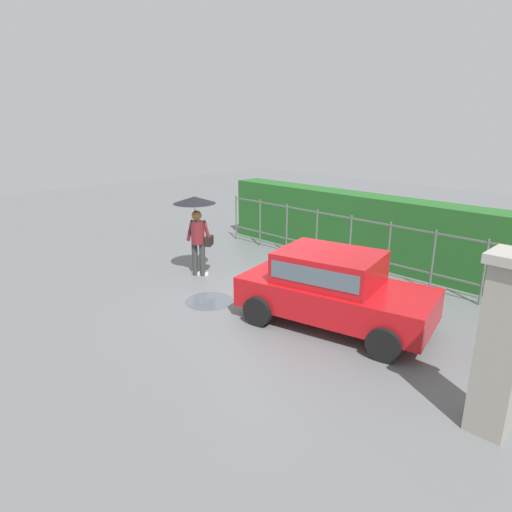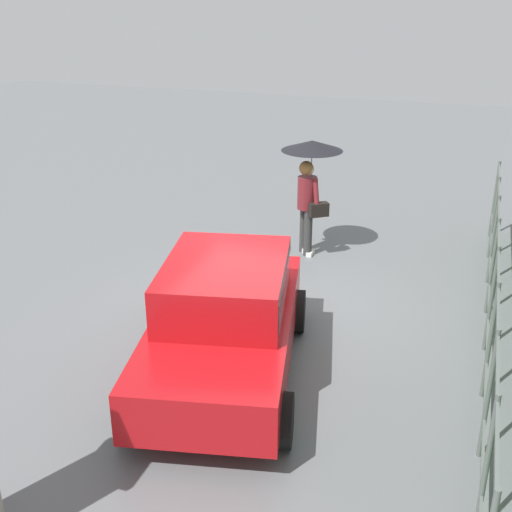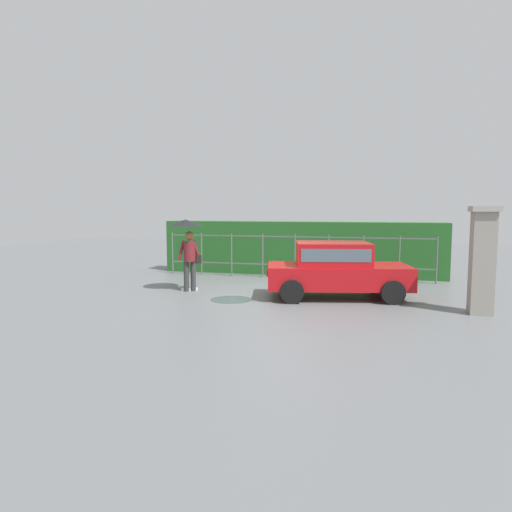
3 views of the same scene
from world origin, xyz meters
The scene contains 7 objects.
ground_plane centered at (0.00, 0.00, 0.00)m, with size 40.00×40.00×0.00m, color slate.
car centered at (1.65, 0.01, 0.80)m, with size 3.97×2.48×1.48m.
pedestrian centered at (-2.56, -0.05, 1.55)m, with size 1.08×1.08×2.06m.
gate_pillar centered at (4.97, -1.11, 1.24)m, with size 0.60×0.60×2.42m.
fence_section centered at (0.00, 3.09, 0.82)m, with size 9.09×0.05×1.50m.
hedge_row centered at (0.00, 4.11, 0.95)m, with size 10.04×0.90×1.90m, color #235B23.
puddle_near centered at (-0.95, -0.99, 0.00)m, with size 1.10×1.10×0.00m, color #4C545B.
Camera 1 is at (6.29, -6.72, 3.90)m, focal length 31.00 mm.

